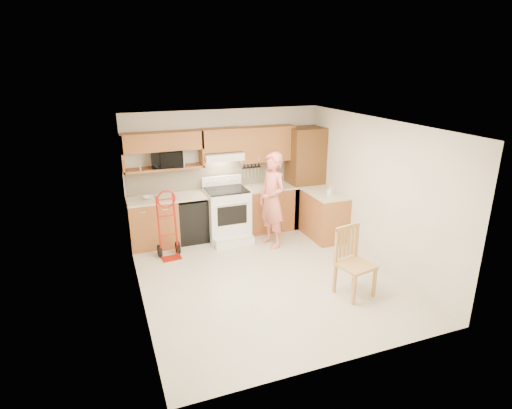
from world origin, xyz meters
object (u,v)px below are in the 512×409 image
range (228,210)px  dining_chair (356,263)px  microwave (167,158)px  hand_truck (168,228)px  person (272,200)px

range → dining_chair: size_ratio=1.13×
microwave → dining_chair: 3.94m
hand_truck → person: bearing=-9.2°
microwave → hand_truck: bearing=-95.1°
range → person: size_ratio=0.66×
microwave → dining_chair: bearing=-46.3°
range → hand_truck: range is taller
hand_truck → dining_chair: size_ratio=1.08×
person → dining_chair: (0.46, -2.13, -0.38)m
dining_chair → range: bearing=101.4°
range → dining_chair: 2.97m
microwave → hand_truck: microwave is taller
range → person: bearing=-41.6°
dining_chair → person: bearing=90.8°
range → hand_truck: bearing=-160.3°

